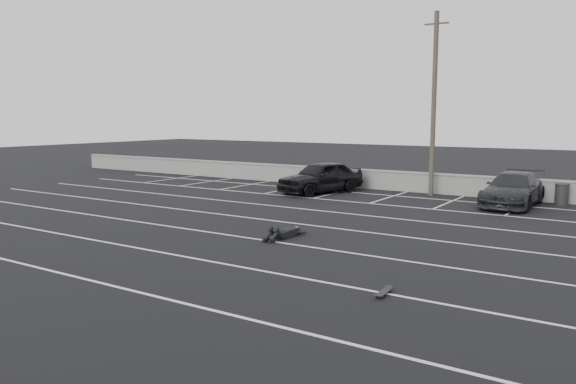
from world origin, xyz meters
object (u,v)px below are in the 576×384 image
Objects in this scene: utility_pole at (434,104)px; skateboard at (384,292)px; car_right at (513,189)px; person at (288,229)px; car_left at (321,177)px; trash_bin at (562,194)px.

skateboard is (4.49, -16.32, -4.55)m from utility_pole.
car_right reaches higher than person.
person reaches higher than skateboard.
car_left is 10.95m from person.
person is (-4.94, -10.96, -0.50)m from car_right.
car_left is at bearing -156.66° from utility_pole.
skateboard is at bearing -38.23° from person.
person is at bearing -93.43° from utility_pole.
utility_pole is 13.23× the size of skateboard.
person is at bearing -48.40° from car_left.
car_right is at bearing -16.84° from utility_pole.
utility_pole is 13.01m from person.
skateboard is (9.68, -14.08, -0.77)m from car_left.
car_left is 0.54× the size of utility_pole.
utility_pole is (5.19, 2.24, 3.78)m from car_left.
utility_pole is 3.74× the size of person.
skateboard is at bearing -37.94° from car_left.
car_left reaches higher than trash_bin.
utility_pole is at bearing 164.03° from car_right.
person is (-0.73, -12.23, -4.37)m from utility_pole.
car_right is at bearing 23.43° from car_left.
car_left is at bearing -167.67° from trash_bin.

